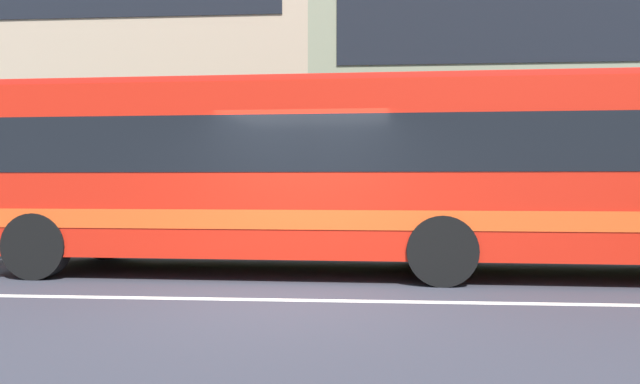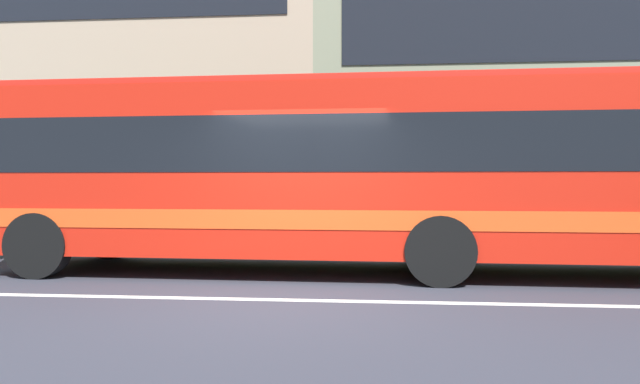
{
  "view_description": "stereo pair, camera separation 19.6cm",
  "coord_description": "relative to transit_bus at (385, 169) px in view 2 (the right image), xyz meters",
  "views": [
    {
      "loc": [
        0.92,
        -7.29,
        1.47
      ],
      "look_at": [
        0.17,
        2.61,
        1.3
      ],
      "focal_mm": 33.43,
      "sensor_mm": 36.0,
      "label": 1
    },
    {
      "loc": [
        1.11,
        -7.28,
        1.47
      ],
      "look_at": [
        0.17,
        2.61,
        1.3
      ],
      "focal_mm": 33.43,
      "sensor_mm": 36.0,
      "label": 2
    }
  ],
  "objects": [
    {
      "name": "hedge_row_far",
      "position": [
        -2.7,
        3.65,
        -1.13
      ],
      "size": [
        18.67,
        1.1,
        1.11
      ],
      "primitive_type": "cube",
      "color": "#3B612D",
      "rests_on": "ground_plane"
    },
    {
      "name": "lane_centre_line",
      "position": [
        -1.25,
        -2.34,
        -1.68
      ],
      "size": [
        60.0,
        0.16,
        0.01
      ],
      "primitive_type": "cube",
      "color": "silver",
      "rests_on": "ground_plane"
    },
    {
      "name": "transit_bus",
      "position": [
        0.0,
        0.0,
        0.0
      ],
      "size": [
        12.56,
        2.88,
        3.04
      ],
      "color": "red",
      "rests_on": "ground_plane"
    },
    {
      "name": "ground_plane",
      "position": [
        -1.25,
        -2.34,
        -1.68
      ],
      "size": [
        160.0,
        160.0,
        0.0
      ],
      "primitive_type": "plane",
      "color": "#32333E"
    },
    {
      "name": "apartment_block_left",
      "position": [
        -11.43,
        13.39,
        4.99
      ],
      "size": [
        18.87,
        11.28,
        13.33
      ],
      "color": "tan",
      "rests_on": "ground_plane"
    },
    {
      "name": "apartment_block_right",
      "position": [
        8.65,
        13.39,
        3.38
      ],
      "size": [
        21.3,
        11.28,
        10.13
      ],
      "color": "gray",
      "rests_on": "ground_plane"
    }
  ]
}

